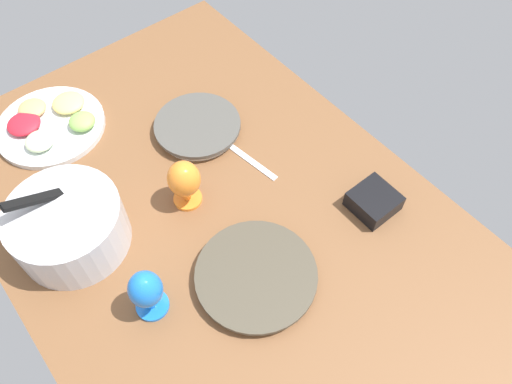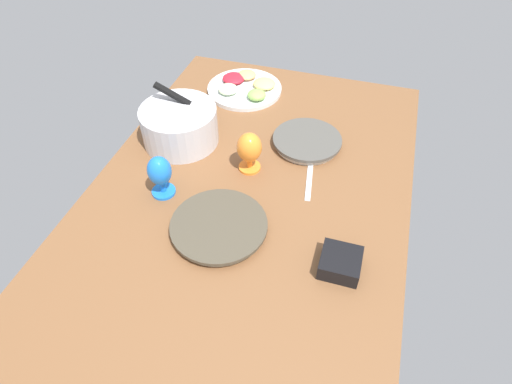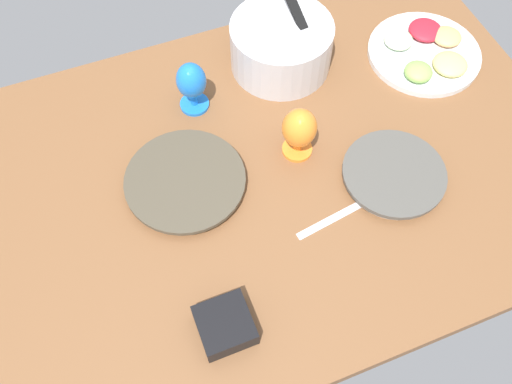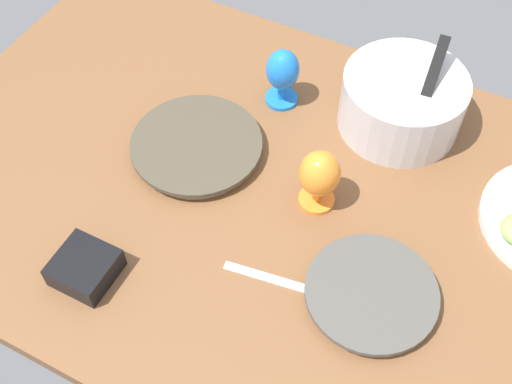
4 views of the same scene
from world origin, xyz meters
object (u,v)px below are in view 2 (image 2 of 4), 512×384
Objects in this scene: dinner_plate_left at (219,227)px; fruit_platter at (245,87)px; hurricane_glass_orange at (249,149)px; square_bowl_black at (340,262)px; hurricane_glass_blue at (160,173)px; dinner_plate_right at (307,141)px; mixing_bowl at (179,124)px.

fruit_platter is (76.35, 16.31, 0.24)cm from dinner_plate_left.
hurricane_glass_orange reaches higher than square_bowl_black.
dinner_plate_left is at bearing -167.94° from fruit_platter.
dinner_plate_left is at bearing 179.22° from hurricane_glass_orange.
dinner_plate_left is 0.93× the size of fruit_platter.
hurricane_glass_blue is 1.33× the size of square_bowl_black.
dinner_plate_right is at bearing -130.58° from fruit_platter.
hurricane_glass_blue is at bearing 133.67° from dinner_plate_right.
fruit_platter is 95.82cm from square_bowl_black.
dinner_plate_right is (47.99, -16.79, 0.03)cm from dinner_plate_left.
dinner_plate_left is 30.36cm from hurricane_glass_orange.
hurricane_glass_blue is 61.95cm from square_bowl_black.
mixing_bowl reaches higher than dinner_plate_right.
mixing_bowl is 2.48× the size of square_bowl_black.
mixing_bowl is at bearing 75.40° from hurricane_glass_orange.
hurricane_glass_blue is (-66.47, 6.82, 6.94)cm from fruit_platter.
hurricane_glass_blue reaches higher than fruit_platter.
hurricane_glass_blue is (-19.63, 23.53, 0.07)cm from hurricane_glass_orange.
mixing_bowl is 1.88× the size of hurricane_glass_orange.
hurricane_glass_blue reaches higher than square_bowl_black.
mixing_bowl is at bearing 162.53° from fruit_platter.
hurricane_glass_orange reaches higher than dinner_plate_left.
hurricane_glass_orange is at bearing -160.36° from fruit_platter.
dinner_plate_left is 50.84cm from dinner_plate_right.
dinner_plate_left is 1.06× the size of mixing_bowl.
hurricane_glass_orange is at bearing 48.34° from square_bowl_black.
dinner_plate_left is 78.07cm from fruit_platter.
dinner_plate_right is 1.70× the size of hurricane_glass_blue.
mixing_bowl reaches higher than dinner_plate_left.
dinner_plate_right is 2.27× the size of square_bowl_black.
fruit_platter is (39.27, -12.36, -5.56)cm from mixing_bowl.
hurricane_glass_blue reaches higher than hurricane_glass_orange.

